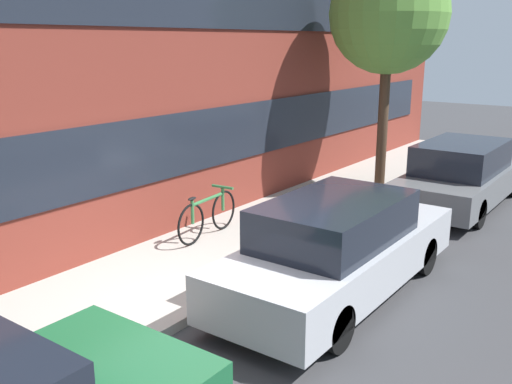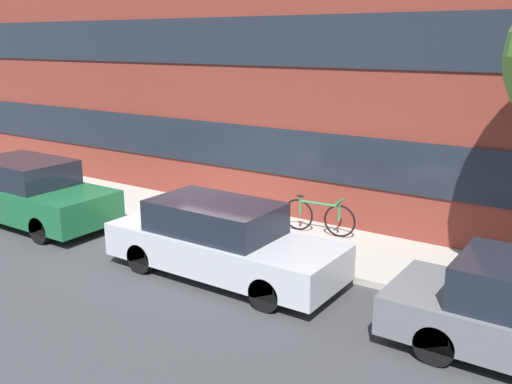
{
  "view_description": "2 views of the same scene",
  "coord_description": "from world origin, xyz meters",
  "px_view_note": "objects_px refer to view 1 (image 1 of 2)",
  "views": [
    {
      "loc": [
        -5.0,
        -4.46,
        3.43
      ],
      "look_at": [
        1.62,
        0.38,
        1.25
      ],
      "focal_mm": 40.0,
      "sensor_mm": 36.0,
      "label": 1
    },
    {
      "loc": [
        7.58,
        -8.77,
        4.21
      ],
      "look_at": [
        1.36,
        0.41,
        1.25
      ],
      "focal_mm": 40.0,
      "sensor_mm": 36.0,
      "label": 2
    }
  ],
  "objects_px": {
    "parked_car_grey": "(462,175)",
    "bicycle": "(208,214)",
    "parked_car_silver": "(339,248)",
    "street_tree": "(389,15)"
  },
  "relations": [
    {
      "from": "parked_car_grey",
      "to": "parked_car_silver",
      "type": "bearing_deg",
      "value": 180.0
    },
    {
      "from": "bicycle",
      "to": "street_tree",
      "type": "height_order",
      "value": "street_tree"
    },
    {
      "from": "parked_car_silver",
      "to": "bicycle",
      "type": "distance_m",
      "value": 2.85
    },
    {
      "from": "parked_car_silver",
      "to": "parked_car_grey",
      "type": "relative_size",
      "value": 0.99
    },
    {
      "from": "parked_car_silver",
      "to": "street_tree",
      "type": "bearing_deg",
      "value": 18.56
    },
    {
      "from": "parked_car_silver",
      "to": "bicycle",
      "type": "xyz_separation_m",
      "value": [
        0.51,
        2.8,
        -0.15
      ]
    },
    {
      "from": "parked_car_silver",
      "to": "bicycle",
      "type": "height_order",
      "value": "parked_car_silver"
    },
    {
      "from": "parked_car_grey",
      "to": "bicycle",
      "type": "bearing_deg",
      "value": 150.71
    },
    {
      "from": "parked_car_silver",
      "to": "parked_car_grey",
      "type": "xyz_separation_m",
      "value": [
        5.5,
        0.0,
        -0.01
      ]
    },
    {
      "from": "parked_car_silver",
      "to": "street_tree",
      "type": "xyz_separation_m",
      "value": [
        5.4,
        1.81,
        3.28
      ]
    }
  ]
}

